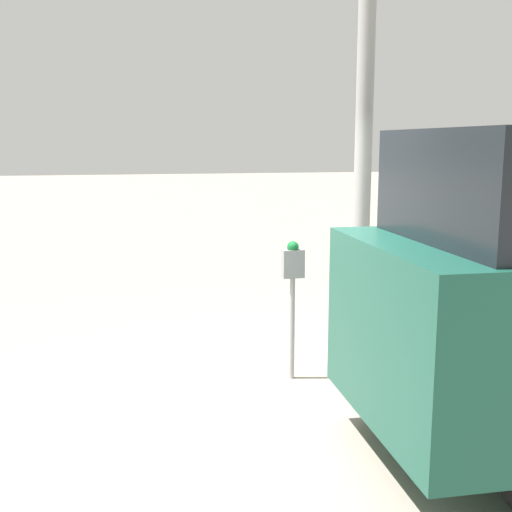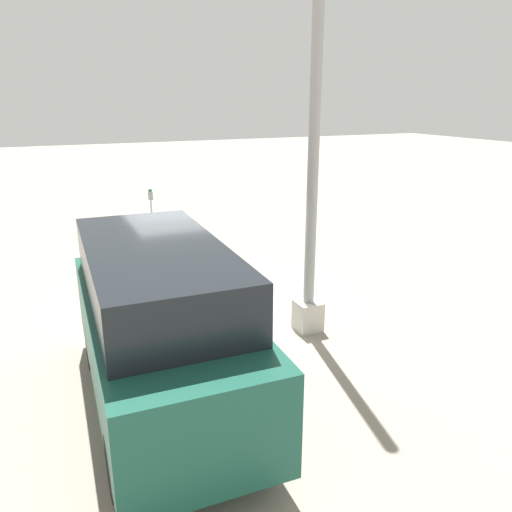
{
  "view_description": "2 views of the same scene",
  "coord_description": "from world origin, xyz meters",
  "px_view_note": "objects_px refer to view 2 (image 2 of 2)",
  "views": [
    {
      "loc": [
        -1.33,
        -4.96,
        2.19
      ],
      "look_at": [
        0.05,
        1.14,
        1.08
      ],
      "focal_mm": 45.0,
      "sensor_mm": 36.0,
      "label": 1
    },
    {
      "loc": [
        8.49,
        -2.66,
        4.04
      ],
      "look_at": [
        0.11,
        1.14,
        1.12
      ],
      "focal_mm": 35.0,
      "sensor_mm": 36.0,
      "label": 2
    }
  ],
  "objects_px": {
    "lamp_post": "(312,195)",
    "parking_meter_near": "(232,270)",
    "parking_meter_far": "(151,200)",
    "parked_van": "(160,323)"
  },
  "relations": [
    {
      "from": "lamp_post",
      "to": "parking_meter_near",
      "type": "bearing_deg",
      "value": -136.01
    },
    {
      "from": "parking_meter_far",
      "to": "parked_van",
      "type": "height_order",
      "value": "parked_van"
    },
    {
      "from": "lamp_post",
      "to": "parked_van",
      "type": "height_order",
      "value": "lamp_post"
    },
    {
      "from": "parking_meter_far",
      "to": "lamp_post",
      "type": "bearing_deg",
      "value": 6.1
    },
    {
      "from": "parking_meter_near",
      "to": "parked_van",
      "type": "height_order",
      "value": "parked_van"
    },
    {
      "from": "parking_meter_far",
      "to": "lamp_post",
      "type": "height_order",
      "value": "lamp_post"
    },
    {
      "from": "parking_meter_near",
      "to": "parked_van",
      "type": "bearing_deg",
      "value": -40.95
    },
    {
      "from": "parking_meter_near",
      "to": "parked_van",
      "type": "relative_size",
      "value": 0.28
    },
    {
      "from": "lamp_post",
      "to": "parked_van",
      "type": "xyz_separation_m",
      "value": [
        1.19,
        -2.96,
        -1.26
      ]
    },
    {
      "from": "lamp_post",
      "to": "parked_van",
      "type": "bearing_deg",
      "value": -68.14
    }
  ]
}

